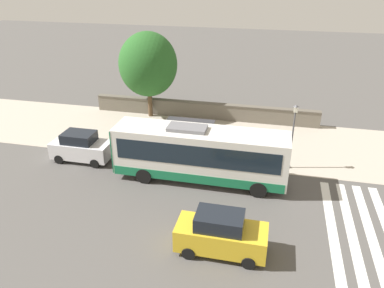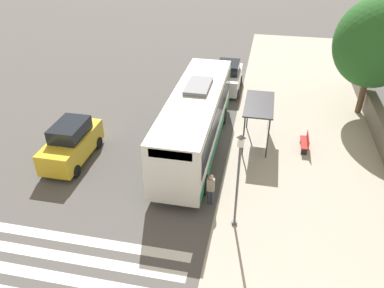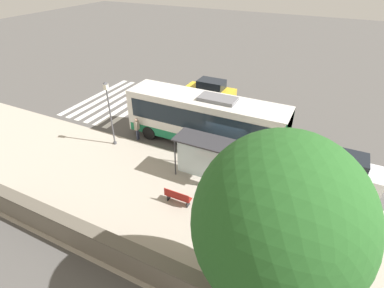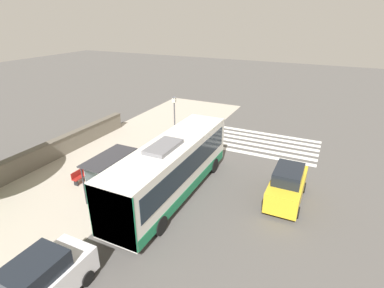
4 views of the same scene
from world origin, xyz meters
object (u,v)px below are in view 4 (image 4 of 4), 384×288
object	(u,v)px
pedestrian	(183,148)
street_lamp_near	(175,120)
bus	(172,167)
parked_car_behind_bus	(40,283)
parked_car_far_lane	(287,185)
bench	(82,175)
bus_shelter	(108,163)

from	to	relation	value
pedestrian	street_lamp_near	bearing A→B (deg)	138.75
bus	street_lamp_near	distance (m)	6.32
street_lamp_near	pedestrian	bearing A→B (deg)	-41.25
bus	pedestrian	bearing A→B (deg)	109.53
parked_car_behind_bus	bus	bearing A→B (deg)	84.86
street_lamp_near	parked_car_far_lane	xyz separation A→B (m)	(9.13, -3.24, -1.64)
bus	bench	size ratio (longest dim) A/B	7.41
bench	street_lamp_near	world-z (taller)	street_lamp_near
street_lamp_near	parked_car_behind_bus	bearing A→B (deg)	-81.73
parked_car_far_lane	bus	bearing A→B (deg)	-159.52
bus_shelter	parked_car_far_lane	bearing A→B (deg)	21.19
bus	bus_shelter	distance (m)	3.78
bus	bench	world-z (taller)	bus
pedestrian	street_lamp_near	distance (m)	2.36
bench	parked_car_behind_bus	world-z (taller)	parked_car_behind_bus
bench	street_lamp_near	distance (m)	7.83
pedestrian	parked_car_behind_bus	size ratio (longest dim) A/B	0.41
pedestrian	parked_car_far_lane	world-z (taller)	parked_car_far_lane
bus	bus_shelter	size ratio (longest dim) A/B	3.14
bus_shelter	street_lamp_near	size ratio (longest dim) A/B	0.76
pedestrian	street_lamp_near	world-z (taller)	street_lamp_near
pedestrian	bench	xyz separation A→B (m)	(-4.50, -5.68, -0.52)
bus	parked_car_far_lane	world-z (taller)	bus
pedestrian	parked_car_far_lane	size ratio (longest dim) A/B	0.39
bench	street_lamp_near	size ratio (longest dim) A/B	0.32
bus_shelter	bench	xyz separation A→B (m)	(-2.61, 0.26, -1.60)
bus_shelter	bus	bearing A→B (deg)	22.46
bench	parked_car_far_lane	size ratio (longest dim) A/B	0.34
bench	parked_car_far_lane	distance (m)	12.90
bus_shelter	pedestrian	xyz separation A→B (m)	(1.89, 5.95, -1.08)
street_lamp_near	parked_car_far_lane	size ratio (longest dim) A/B	1.05
bus	parked_car_behind_bus	size ratio (longest dim) A/B	2.62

